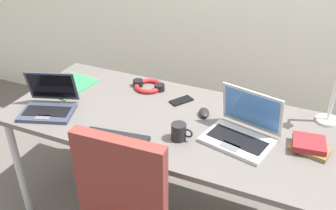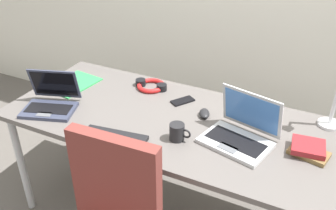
# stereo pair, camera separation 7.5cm
# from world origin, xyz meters

# --- Properties ---
(desk) EXTENTS (1.80, 0.80, 0.74)m
(desk) POSITION_xyz_m (0.00, 0.00, 0.68)
(desk) COLOR #595451
(desk) RESTS_ON ground_plane
(laptop_mid_desk) EXTENTS (0.35, 0.33, 0.21)m
(laptop_mid_desk) POSITION_xyz_m (-0.64, -0.21, 0.78)
(laptop_mid_desk) COLOR #33384C
(laptop_mid_desk) RESTS_ON desk
(laptop_back_right) EXTENTS (0.38, 0.34, 0.24)m
(laptop_back_right) POSITION_xyz_m (0.41, -0.03, 0.79)
(laptop_back_right) COLOR #B7BABC
(laptop_back_right) RESTS_ON desk
(external_keyboard) EXTENTS (0.34, 0.17, 0.02)m
(external_keyboard) POSITION_xyz_m (-0.15, -0.30, 0.75)
(external_keyboard) COLOR black
(external_keyboard) RESTS_ON desk
(computer_mouse) EXTENTS (0.09, 0.11, 0.03)m
(computer_mouse) POSITION_xyz_m (0.17, 0.10, 0.76)
(computer_mouse) COLOR black
(computer_mouse) RESTS_ON desk
(cell_phone) EXTENTS (0.13, 0.15, 0.01)m
(cell_phone) POSITION_xyz_m (0.00, 0.19, 0.74)
(cell_phone) COLOR black
(cell_phone) RESTS_ON desk
(headphones) EXTENTS (0.21, 0.18, 0.04)m
(headphones) POSITION_xyz_m (-0.25, 0.27, 0.76)
(headphones) COLOR red
(headphones) RESTS_ON desk
(book_stack) EXTENTS (0.20, 0.16, 0.05)m
(book_stack) POSITION_xyz_m (0.74, 0.01, 0.77)
(book_stack) COLOR brown
(book_stack) RESTS_ON desk
(paper_folder_center) EXTENTS (0.27, 0.34, 0.01)m
(paper_folder_center) POSITION_xyz_m (-0.72, 0.08, 0.74)
(paper_folder_center) COLOR green
(paper_folder_center) RESTS_ON desk
(coffee_mug) EXTENTS (0.11, 0.08, 0.09)m
(coffee_mug) POSITION_xyz_m (0.13, -0.16, 0.78)
(coffee_mug) COLOR black
(coffee_mug) RESTS_ON desk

